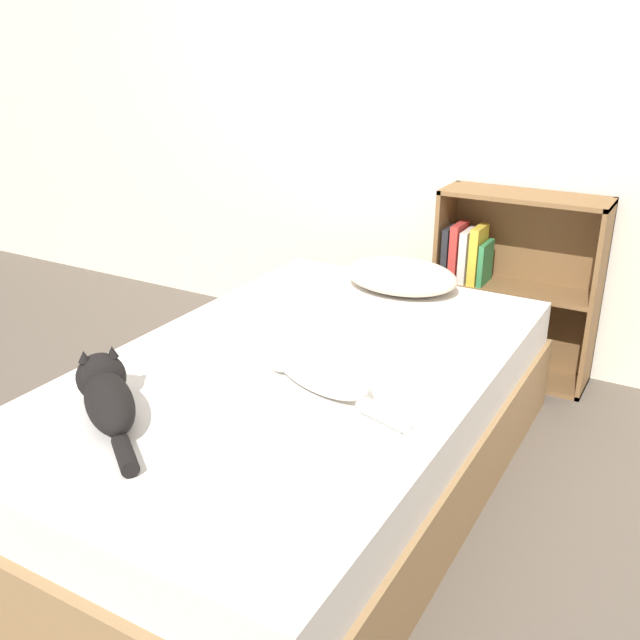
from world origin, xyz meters
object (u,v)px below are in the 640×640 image
(pillow, at_px, (401,276))
(cat_light, at_px, (317,370))
(cat_dark, at_px, (107,394))
(bookshelf, at_px, (510,280))
(bed, at_px, (298,425))

(pillow, relative_size, cat_light, 0.87)
(cat_dark, bearing_deg, bookshelf, -73.39)
(bookshelf, bearing_deg, bed, -105.76)
(bookshelf, bearing_deg, cat_dark, -109.51)
(cat_light, bearing_deg, pillow, -64.93)
(pillow, height_order, cat_dark, cat_dark)
(pillow, height_order, cat_light, cat_light)
(bed, relative_size, bookshelf, 2.40)
(pillow, relative_size, bookshelf, 0.57)
(bed, height_order, cat_light, cat_light)
(cat_dark, bearing_deg, cat_light, -99.35)
(cat_light, distance_m, cat_dark, 0.63)
(cat_light, xyz_separation_m, cat_dark, (-0.45, -0.44, 0.00))
(bed, xyz_separation_m, bookshelf, (0.36, 1.29, 0.22))
(pillow, height_order, bookshelf, bookshelf)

